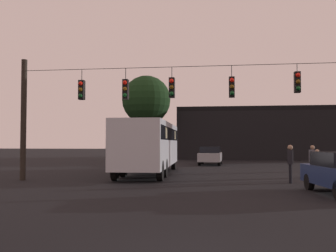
% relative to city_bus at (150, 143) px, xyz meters
% --- Properties ---
extents(ground_plane, '(168.00, 168.00, 0.00)m').
position_rel_city_bus_xyz_m(ground_plane, '(3.61, 8.00, -1.87)').
color(ground_plane, black).
rests_on(ground_plane, ground).
extents(overhead_signal_span, '(18.54, 0.44, 6.01)m').
position_rel_city_bus_xyz_m(overhead_signal_span, '(3.60, -4.66, 1.73)').
color(overhead_signal_span, black).
rests_on(overhead_signal_span, ground).
extents(city_bus, '(2.96, 11.09, 3.00)m').
position_rel_city_bus_xyz_m(city_bus, '(0.00, 0.00, 0.00)').
color(city_bus, '#B7BCC6').
rests_on(city_bus, ground).
extents(car_far_left, '(1.96, 4.39, 1.52)m').
position_rel_city_bus_xyz_m(car_far_left, '(3.32, 10.13, -1.07)').
color(car_far_left, '#99999E').
rests_on(car_far_left, ground).
extents(pedestrian_crossing_left, '(0.31, 0.40, 1.76)m').
position_rel_city_bus_xyz_m(pedestrian_crossing_left, '(7.36, -4.31, -0.87)').
color(pedestrian_crossing_left, black).
rests_on(pedestrian_crossing_left, ground).
extents(pedestrian_crossing_right, '(0.33, 0.41, 1.72)m').
position_rel_city_bus_xyz_m(pedestrian_crossing_right, '(8.99, -1.40, -0.89)').
color(pedestrian_crossing_right, black).
rests_on(pedestrian_crossing_right, ground).
extents(pedestrian_trailing, '(0.27, 0.38, 1.53)m').
position_rel_city_bus_xyz_m(pedestrian_trailing, '(8.93, -2.68, -1.01)').
color(pedestrian_trailing, black).
rests_on(pedestrian_trailing, ground).
extents(corner_building, '(22.35, 11.96, 5.77)m').
position_rel_city_bus_xyz_m(corner_building, '(10.61, 25.34, 1.02)').
color(corner_building, black).
rests_on(corner_building, ground).
extents(tree_left_silhouette, '(5.18, 5.18, 9.01)m').
position_rel_city_bus_xyz_m(tree_left_silhouette, '(-3.67, 18.01, 4.53)').
color(tree_left_silhouette, black).
rests_on(tree_left_silhouette, ground).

